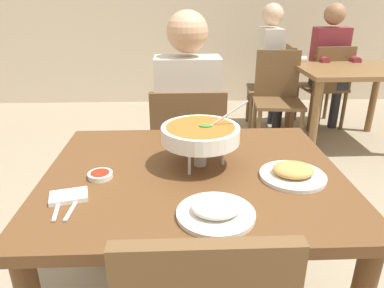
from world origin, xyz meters
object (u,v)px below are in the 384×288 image
Objects in this scene: patron_bg_middle at (330,59)px; dining_table_far at (352,82)px; chair_bg_right at (277,93)px; sauce_dish at (100,175)px; chair_bg_left at (278,83)px; chair_diner_main at (188,151)px; diner_main at (188,112)px; chair_bg_middle at (327,83)px; curry_bowl at (200,134)px; dining_table_main at (194,198)px; appetizer_plate at (293,173)px; rice_plate at (216,210)px; patron_bg_left at (272,60)px.

dining_table_far is at bearing -90.26° from patron_bg_middle.
chair_bg_right reaches higher than dining_table_far.
chair_bg_left is at bearing 62.03° from sauce_dish.
chair_diner_main is at bearing -130.50° from patron_bg_middle.
sauce_dish is at bearing -113.68° from chair_diner_main.
diner_main is 1.46× the size of chair_bg_middle.
patron_bg_middle reaches higher than dining_table_far.
chair_bg_right is at bearing 66.82° from curry_bowl.
dining_table_main is 0.39m from appetizer_plate.
patron_bg_middle is at bearing 58.67° from dining_table_main.
dining_table_main is 0.37m from sauce_dish.
chair_bg_middle is at bearing 62.02° from rice_plate.
chair_bg_right is (0.88, 2.05, -0.38)m from curry_bowl.
sauce_dish is at bearing -126.55° from chair_bg_middle.
patron_bg_middle reaches higher than dining_table_main.
rice_plate is at bearing -33.49° from sauce_dish.
chair_diner_main is 0.24m from diner_main.
patron_bg_left is at bearing 139.21° from dining_table_far.
chair_bg_middle reaches higher than dining_table_main.
diner_main reaches higher than appetizer_plate.
chair_bg_middle is 1.00× the size of chair_bg_right.
patron_bg_left reaches higher than dining_table_far.
appetizer_plate is at bearing -102.69° from patron_bg_left.
dining_table_far is 0.76m from chair_bg_left.
sauce_dish is at bearing 177.57° from appetizer_plate.
dining_table_main is at bearing 169.32° from appetizer_plate.
rice_plate is 0.18× the size of patron_bg_middle.
diner_main reaches higher than chair_bg_middle.
chair_diner_main is at bearing 90.00° from dining_table_main.
chair_bg_middle and chair_bg_right have the same top height.
chair_bg_right reaches higher than appetizer_plate.
dining_table_main is 0.79m from diner_main.
chair_bg_right reaches higher than sauce_dish.
dining_table_main is 3.37× the size of curry_bowl.
dining_table_far is at bearing 59.87° from appetizer_plate.
curry_bowl reaches higher than sauce_dish.
chair_bg_left is (1.02, 1.79, 0.00)m from chair_diner_main.
chair_bg_right is 0.69× the size of patron_bg_middle.
curry_bowl reaches higher than dining_table_far.
patron_bg_middle is (0.56, 0.07, 0.24)m from chair_bg_left.
dining_table_far is 0.84m from patron_bg_left.
sauce_dish is at bearing -165.95° from curry_bowl.
diner_main is 2.04m from patron_bg_left.
patron_bg_left is 0.63m from patron_bg_middle.
sauce_dish is 2.83m from dining_table_far.
appetizer_plate is 2.44m from dining_table_far.
dining_table_far is 0.58m from patron_bg_middle.
patron_bg_left reaches higher than chair_bg_right.
sauce_dish is 0.10× the size of chair_bg_middle.
sauce_dish is (-0.34, -0.04, 0.13)m from dining_table_main.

